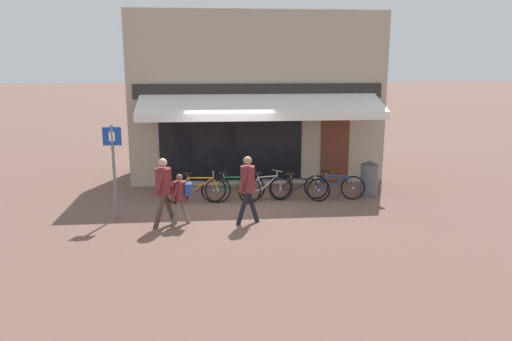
% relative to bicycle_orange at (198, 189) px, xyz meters
% --- Properties ---
extents(ground_plane, '(160.00, 160.00, 0.00)m').
position_rel_bicycle_orange_xyz_m(ground_plane, '(0.93, -0.47, -0.39)').
color(ground_plane, brown).
extents(shop_front, '(7.99, 4.47, 5.31)m').
position_rel_bicycle_orange_xyz_m(shop_front, '(1.90, 3.49, 2.26)').
color(shop_front, tan).
rests_on(shop_front, ground_plane).
extents(bike_rack_rail, '(4.45, 0.04, 0.57)m').
position_rel_bicycle_orange_xyz_m(bike_rack_rail, '(1.83, 0.23, 0.10)').
color(bike_rack_rail, '#47494F').
rests_on(bike_rack_rail, ground_plane).
extents(bicycle_orange, '(1.82, 0.52, 0.86)m').
position_rel_bicycle_orange_xyz_m(bicycle_orange, '(0.00, 0.00, 0.00)').
color(bicycle_orange, black).
rests_on(bicycle_orange, ground_plane).
extents(bicycle_green, '(1.78, 0.52, 0.84)m').
position_rel_bicycle_orange_xyz_m(bicycle_green, '(0.97, 0.10, -0.01)').
color(bicycle_green, black).
rests_on(bicycle_green, ground_plane).
extents(bicycle_silver, '(1.59, 0.79, 0.84)m').
position_rel_bicycle_orange_xyz_m(bicycle_silver, '(1.87, 0.07, -0.02)').
color(bicycle_silver, black).
rests_on(bicycle_silver, ground_plane).
extents(bicycle_black, '(1.68, 0.52, 0.79)m').
position_rel_bicycle_orange_xyz_m(bicycle_black, '(2.80, -0.04, -0.03)').
color(bicycle_black, black).
rests_on(bicycle_black, ground_plane).
extents(bicycle_blue, '(1.69, 0.52, 0.83)m').
position_rel_bicycle_orange_xyz_m(bicycle_blue, '(3.81, 0.04, -0.02)').
color(bicycle_blue, black).
rests_on(bicycle_blue, ground_plane).
extents(pedestrian_adult, '(0.59, 0.49, 1.65)m').
position_rel_bicycle_orange_xyz_m(pedestrian_adult, '(1.22, -1.85, 0.61)').
color(pedestrian_adult, black).
rests_on(pedestrian_adult, ground_plane).
extents(pedestrian_child, '(0.55, 0.43, 1.24)m').
position_rel_bicycle_orange_xyz_m(pedestrian_child, '(-0.34, -1.78, 0.37)').
color(pedestrian_child, slate).
rests_on(pedestrian_child, ground_plane).
extents(pedestrian_second_adult, '(0.56, 0.64, 1.64)m').
position_rel_bicycle_orange_xyz_m(pedestrian_second_adult, '(-0.74, -1.85, 0.60)').
color(pedestrian_second_adult, '#47382D').
rests_on(pedestrian_second_adult, ground_plane).
extents(litter_bin, '(0.51, 0.51, 1.02)m').
position_rel_bicycle_orange_xyz_m(litter_bin, '(4.90, 0.33, 0.12)').
color(litter_bin, '#515459').
rests_on(litter_bin, ground_plane).
extents(parking_sign, '(0.44, 0.07, 2.33)m').
position_rel_bicycle_orange_xyz_m(parking_sign, '(-1.97, -1.16, 1.04)').
color(parking_sign, slate).
rests_on(parking_sign, ground_plane).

